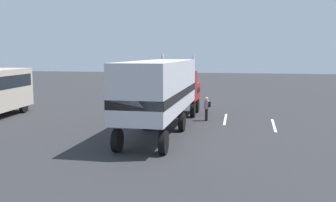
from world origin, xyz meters
name	(u,v)px	position (x,y,z in m)	size (l,w,h in m)	color
ground_plane	(178,116)	(0.00, 0.00, 0.00)	(120.00, 120.00, 0.00)	#2D2D30
lane_stripe_near	(225,119)	(-0.85, -3.50, 0.01)	(4.40, 0.16, 0.01)	silver
lane_stripe_mid	(274,125)	(-2.49, -6.63, 0.01)	(4.40, 0.16, 0.01)	silver
semi_truck	(164,88)	(-5.24, -0.04, 2.52)	(14.20, 2.93, 4.50)	#B21919
person_bystander	(207,108)	(-1.65, -2.27, 0.89)	(0.34, 0.45, 1.63)	black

